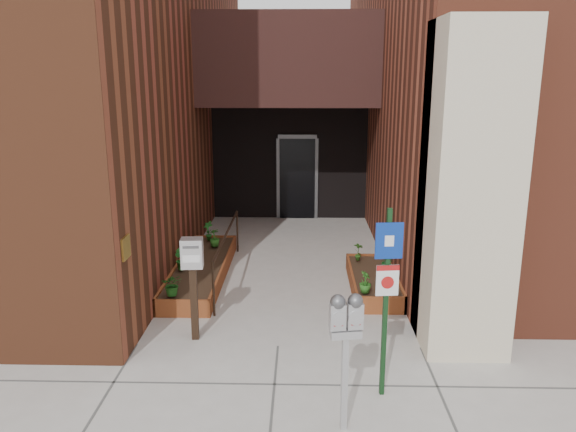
{
  "coord_description": "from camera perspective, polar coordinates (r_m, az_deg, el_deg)",
  "views": [
    {
      "loc": [
        0.32,
        -7.18,
        3.73
      ],
      "look_at": [
        0.1,
        1.8,
        1.43
      ],
      "focal_mm": 35.0,
      "sensor_mm": 36.0,
      "label": 1
    }
  ],
  "objects": [
    {
      "name": "shrub_left_d",
      "position": [
        11.93,
        -8.09,
        -1.49
      ],
      "size": [
        0.3,
        0.3,
        0.41
      ],
      "primitive_type": "imported",
      "rotation": [
        0.0,
        0.0,
        5.65
      ],
      "color": "#1C621D",
      "rests_on": "planter_left"
    },
    {
      "name": "shrub_right_b",
      "position": [
        10.64,
        7.16,
        -3.58
      ],
      "size": [
        0.25,
        0.25,
        0.35
      ],
      "primitive_type": "imported",
      "rotation": [
        0.0,
        0.0,
        2.68
      ],
      "color": "#2D611B",
      "rests_on": "planter_right"
    },
    {
      "name": "planter_left",
      "position": [
        10.68,
        -8.79,
        -5.52
      ],
      "size": [
        0.9,
        3.6,
        0.3
      ],
      "color": "brown",
      "rests_on": "ground"
    },
    {
      "name": "planter_right",
      "position": [
        10.12,
        8.65,
        -6.64
      ],
      "size": [
        0.8,
        2.2,
        0.3
      ],
      "color": "brown",
      "rests_on": "ground"
    },
    {
      "name": "architecture",
      "position": [
        14.14,
        -0.64,
        19.41
      ],
      "size": [
        20.0,
        14.6,
        10.0
      ],
      "color": "brown",
      "rests_on": "ground"
    },
    {
      "name": "handrail",
      "position": [
        10.36,
        -6.24,
        -2.48
      ],
      "size": [
        0.04,
        3.34,
        0.9
      ],
      "color": "black",
      "rests_on": "ground"
    },
    {
      "name": "sign_post",
      "position": [
        6.5,
        10.0,
        -6.82
      ],
      "size": [
        0.31,
        0.09,
        2.29
      ],
      "color": "#123316",
      "rests_on": "ground"
    },
    {
      "name": "shrub_left_a",
      "position": [
        9.12,
        -11.65,
        -6.84
      ],
      "size": [
        0.36,
        0.36,
        0.36
      ],
      "primitive_type": "imported",
      "rotation": [
        0.0,
        0.0,
        0.12
      ],
      "color": "#1C5418",
      "rests_on": "planter_left"
    },
    {
      "name": "shrub_left_c",
      "position": [
        11.49,
        -7.48,
        -2.19
      ],
      "size": [
        0.29,
        0.29,
        0.37
      ],
      "primitive_type": "imported",
      "rotation": [
        0.0,
        0.0,
        3.76
      ],
      "color": "#26631C",
      "rests_on": "planter_left"
    },
    {
      "name": "shrub_right_a",
      "position": [
        9.14,
        7.85,
        -6.67
      ],
      "size": [
        0.25,
        0.25,
        0.35
      ],
      "primitive_type": "imported",
      "rotation": [
        0.0,
        0.0,
        1.26
      ],
      "color": "#265E1A",
      "rests_on": "planter_right"
    },
    {
      "name": "shrub_right_c",
      "position": [
        10.22,
        9.99,
        -4.62
      ],
      "size": [
        0.29,
        0.29,
        0.29
      ],
      "primitive_type": "imported",
      "rotation": [
        0.0,
        0.0,
        4.62
      ],
      "color": "#1A5B1F",
      "rests_on": "planter_right"
    },
    {
      "name": "parking_meter",
      "position": [
        5.91,
        5.91,
        -11.06
      ],
      "size": [
        0.36,
        0.19,
        1.55
      ],
      "color": "#B0B0B3",
      "rests_on": "ground"
    },
    {
      "name": "ground",
      "position": [
        8.09,
        -1.03,
        -13.09
      ],
      "size": [
        80.0,
        80.0,
        0.0
      ],
      "primitive_type": "plane",
      "color": "#9E9991",
      "rests_on": "ground"
    },
    {
      "name": "shrub_left_b",
      "position": [
        10.25,
        -10.9,
        -4.34
      ],
      "size": [
        0.3,
        0.3,
        0.38
      ],
      "primitive_type": "imported",
      "rotation": [
        0.0,
        0.0,
        2.4
      ],
      "color": "#1A5D1B",
      "rests_on": "planter_left"
    },
    {
      "name": "payment_dropbox",
      "position": [
        7.99,
        -9.67,
        -5.17
      ],
      "size": [
        0.32,
        0.25,
        1.51
      ],
      "color": "black",
      "rests_on": "ground"
    }
  ]
}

